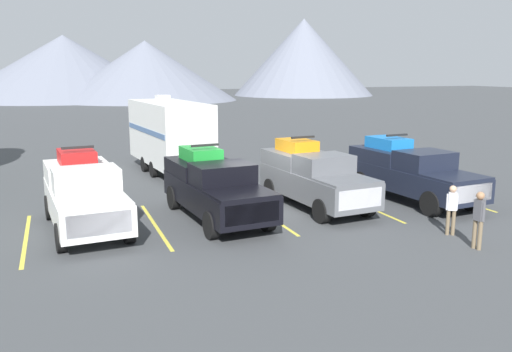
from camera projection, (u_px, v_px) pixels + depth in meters
ground_plane at (262, 211)px, 19.29m from camera, size 240.00×240.00×0.00m
pickup_truck_a at (84, 193)px, 17.00m from camera, size 2.54×5.59×2.58m
pickup_truck_b at (214, 186)px, 18.26m from camera, size 2.56×5.93×2.47m
pickup_truck_c at (313, 176)px, 19.82m from camera, size 2.48×5.60×2.56m
pickup_truck_d at (410, 171)px, 20.78m from camera, size 2.56×6.01×2.52m
lot_stripe_a at (26, 238)px, 16.16m from camera, size 0.12×5.50×0.01m
lot_stripe_b at (155, 225)px, 17.52m from camera, size 0.12×5.50×0.01m
lot_stripe_c at (266, 214)px, 18.89m from camera, size 0.12×5.50×0.01m
lot_stripe_d at (362, 204)px, 20.26m from camera, size 0.12×5.50×0.01m
lot_stripe_e at (445, 196)px, 21.63m from camera, size 0.12×5.50×0.01m
camper_trailer_a at (170, 133)px, 26.20m from camera, size 3.09×7.93×3.81m
person_a at (452, 207)px, 16.35m from camera, size 0.30×0.28×1.57m
person_b at (479, 216)px, 15.04m from camera, size 0.24×0.37×1.68m
mountain_ridge at (18, 61)px, 85.85m from camera, size 129.89×44.65×15.02m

